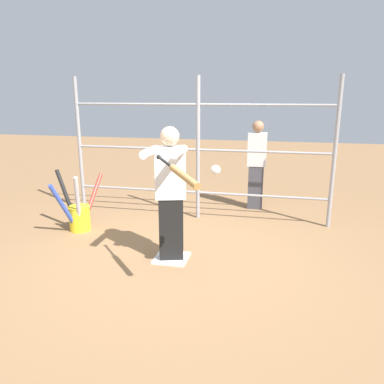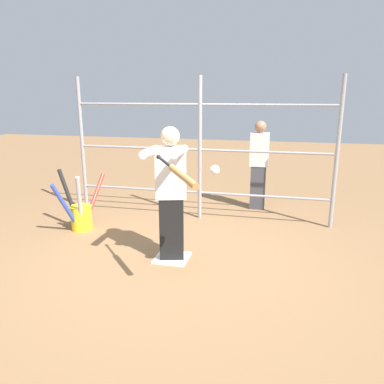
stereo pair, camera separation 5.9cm
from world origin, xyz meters
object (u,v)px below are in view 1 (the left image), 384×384
at_px(softball_in_flight, 216,170).
at_px(batter, 170,191).
at_px(bat_bucket, 79,214).
at_px(baseball_bat_swinging, 181,174).
at_px(bystander_behind_fence, 257,164).

bearing_deg(softball_in_flight, batter, -43.40).
distance_m(softball_in_flight, bat_bucket, 2.73).
distance_m(baseball_bat_swinging, bystander_behind_fence, 3.22).
height_order(softball_in_flight, bat_bucket, softball_in_flight).
height_order(batter, baseball_bat_swinging, batter).
bearing_deg(bystander_behind_fence, baseball_bat_swinging, 80.22).
bearing_deg(baseball_bat_swinging, bat_bucket, -38.01).
bearing_deg(batter, softball_in_flight, 136.60).
height_order(bat_bucket, bystander_behind_fence, bystander_behind_fence).
relative_size(bat_bucket, bystander_behind_fence, 0.73).
relative_size(softball_in_flight, bystander_behind_fence, 0.06).
relative_size(softball_in_flight, bat_bucket, 0.09).
xyz_separation_m(baseball_bat_swinging, bat_bucket, (1.92, -1.50, -0.99)).
distance_m(baseball_bat_swinging, bat_bucket, 2.63).
bearing_deg(softball_in_flight, bat_bucket, -30.03).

